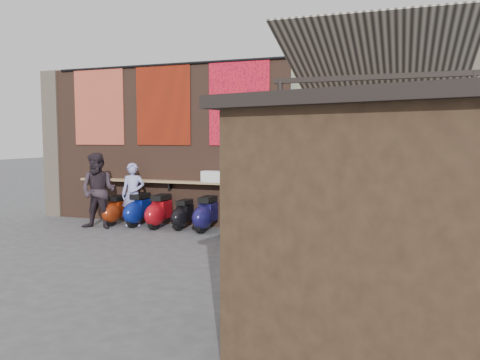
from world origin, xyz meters
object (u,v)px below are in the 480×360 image
at_px(scooter_stool_3, 183,215).
at_px(scooter_stool_6, 260,217).
at_px(scooter_stool_7, 289,221).
at_px(shopper_grey, 433,219).
at_px(scooter_stool_2, 160,212).
at_px(diner_left, 133,194).
at_px(shopper_tan, 257,206).
at_px(scooter_stool_1, 139,210).
at_px(scooter_stool_4, 206,214).
at_px(diner_right, 98,191).
at_px(scooter_stool_0, 116,210).
at_px(scooter_stool_5, 236,216).
at_px(shopper_navy, 391,215).
at_px(market_stall, 368,239).
at_px(shelf_box, 214,177).

bearing_deg(scooter_stool_3, scooter_stool_6, -1.69).
relative_size(scooter_stool_7, shopper_grey, 0.41).
height_order(scooter_stool_2, scooter_stool_3, scooter_stool_2).
bearing_deg(diner_left, shopper_tan, -35.96).
bearing_deg(scooter_stool_1, scooter_stool_3, -0.09).
distance_m(scooter_stool_4, diner_left, 2.02).
distance_m(scooter_stool_2, scooter_stool_3, 0.61).
relative_size(scooter_stool_4, diner_right, 0.47).
bearing_deg(scooter_stool_0, scooter_stool_7, -0.02).
bearing_deg(scooter_stool_5, shopper_grey, -26.56).
relative_size(shopper_navy, market_stall, 0.67).
bearing_deg(shopper_grey, diner_left, 20.72).
bearing_deg(scooter_stool_4, scooter_stool_5, 0.63).
distance_m(scooter_stool_1, shopper_navy, 6.18).
bearing_deg(shopper_navy, scooter_stool_5, -45.92).
xyz_separation_m(shelf_box, shopper_grey, (4.73, -2.36, -0.36)).
bearing_deg(scooter_stool_5, scooter_stool_1, 178.74).
relative_size(scooter_stool_6, diner_right, 0.48).
xyz_separation_m(scooter_stool_3, scooter_stool_5, (1.36, -0.06, 0.04)).
bearing_deg(diner_right, shelf_box, 10.34).
xyz_separation_m(scooter_stool_2, scooter_stool_5, (1.96, 0.01, -0.01)).
xyz_separation_m(scooter_stool_6, shopper_grey, (3.48, -2.03, 0.48)).
distance_m(scooter_stool_3, diner_left, 1.43).
xyz_separation_m(scooter_stool_2, diner_right, (-1.34, -0.56, 0.51)).
distance_m(scooter_stool_6, shopper_tan, 1.14).
bearing_deg(scooter_stool_2, shopper_tan, -20.16).
bearing_deg(scooter_stool_2, scooter_stool_3, 6.38).
height_order(scooter_stool_1, shopper_tan, shopper_tan).
height_order(shelf_box, scooter_stool_0, shelf_box).
distance_m(shelf_box, shopper_grey, 5.30).
xyz_separation_m(scooter_stool_2, diner_left, (-0.76, 0.04, 0.38)).
distance_m(scooter_stool_6, scooter_stool_7, 0.66).
bearing_deg(scooter_stool_7, scooter_stool_1, 179.38).
relative_size(scooter_stool_2, scooter_stool_7, 1.15).
distance_m(shelf_box, market_stall, 6.97).
distance_m(scooter_stool_2, shopper_tan, 3.00).
relative_size(scooter_stool_0, shopper_grey, 0.42).
relative_size(scooter_stool_1, market_stall, 0.35).
bearing_deg(shopper_grey, scooter_stool_2, 19.08).
height_order(scooter_stool_1, shopper_grey, shopper_grey).
bearing_deg(shopper_grey, shelf_box, 11.12).
distance_m(scooter_stool_2, scooter_stool_7, 3.19).
distance_m(diner_left, diner_right, 0.84).
distance_m(scooter_stool_6, diner_left, 3.32).
height_order(scooter_stool_4, shopper_navy, shopper_navy).
bearing_deg(scooter_stool_5, shopper_navy, -21.71).
relative_size(diner_left, shopper_navy, 0.96).
xyz_separation_m(scooter_stool_3, diner_right, (-1.94, -0.63, 0.57)).
height_order(scooter_stool_4, diner_left, diner_left).
xyz_separation_m(scooter_stool_3, scooter_stool_7, (2.59, -0.04, 0.00)).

